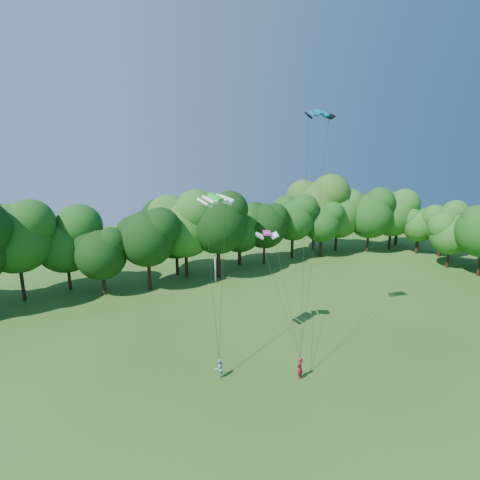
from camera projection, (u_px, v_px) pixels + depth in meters
name	position (u px, v px, depth m)	size (l,w,h in m)	color
ground	(342.00, 466.00, 21.39)	(160.00, 160.00, 0.00)	#234F15
utility_pole	(215.00, 251.00, 50.81)	(1.61, 0.72, 8.52)	silver
kite_flyer_left	(300.00, 368.00, 29.54)	(0.66, 0.44, 1.82)	#A4152A
kite_flyer_right	(219.00, 368.00, 29.70)	(0.76, 0.59, 1.57)	#A5C6E5
kite_teal	(319.00, 112.00, 31.45)	(2.58, 1.51, 0.54)	#04738F
kite_green	(215.00, 197.00, 29.95)	(3.28, 2.34, 0.57)	green
kite_pink	(267.00, 233.00, 34.07)	(2.27, 1.69, 0.31)	#CA3880
tree_back_center	(175.00, 221.00, 53.10)	(8.73, 8.73, 12.70)	#2E2412
tree_back_east	(315.00, 202.00, 66.31)	(9.85, 9.85, 14.33)	#351F15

